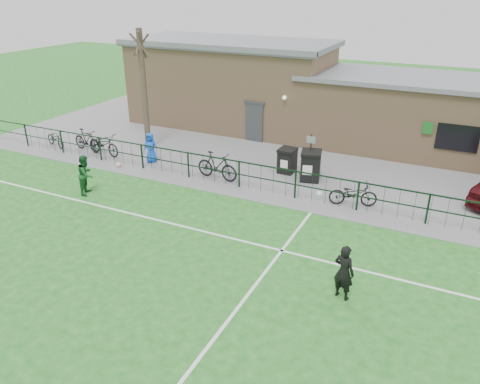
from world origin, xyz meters
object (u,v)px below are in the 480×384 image
at_px(wheelie_bin_right, 311,166).
at_px(bicycle_e, 353,194).
at_px(spectator_child, 151,148).
at_px(bicycle_d, 217,166).
at_px(wheelie_bin_left, 287,161).
at_px(bare_tree, 144,91).
at_px(bicycle_b, 87,140).
at_px(outfield_player, 86,174).
at_px(sign_post, 310,156).
at_px(bicycle_a, 55,139).
at_px(bicycle_c, 104,144).
at_px(ball_ground, 119,165).

distance_m(wheelie_bin_right, bicycle_e, 2.89).
bearing_deg(spectator_child, bicycle_e, -18.65).
height_order(bicycle_d, bicycle_e, bicycle_d).
relative_size(wheelie_bin_left, bicycle_d, 0.51).
height_order(bare_tree, bicycle_e, bare_tree).
xyz_separation_m(bare_tree, bicycle_b, (-2.53, -1.76, -2.41)).
height_order(bare_tree, outfield_player, bare_tree).
distance_m(bare_tree, sign_post, 9.06).
height_order(bicycle_b, bicycle_d, bicycle_d).
bearing_deg(sign_post, bicycle_a, -172.49).
relative_size(bare_tree, spectator_child, 4.14).
bearing_deg(bicycle_c, sign_post, -71.23).
height_order(wheelie_bin_left, spectator_child, spectator_child).
bearing_deg(sign_post, wheelie_bin_right, -61.45).
relative_size(wheelie_bin_right, bicycle_d, 0.60).
bearing_deg(wheelie_bin_left, bicycle_d, -137.30).
bearing_deg(ball_ground, spectator_child, 49.77).
bearing_deg(wheelie_bin_left, wheelie_bin_right, -15.63).
height_order(bare_tree, bicycle_d, bare_tree).
distance_m(wheelie_bin_right, outfield_player, 9.48).
bearing_deg(bicycle_c, outfield_player, -137.66).
height_order(bare_tree, ball_ground, bare_tree).
distance_m(bicycle_c, bicycle_d, 6.64).
bearing_deg(ball_ground, bicycle_e, 3.62).
bearing_deg(outfield_player, wheelie_bin_right, -75.78).
distance_m(bicycle_d, spectator_child, 3.91).
distance_m(bicycle_d, outfield_player, 5.48).
distance_m(wheelie_bin_left, bicycle_d, 3.26).
xyz_separation_m(bicycle_c, spectator_child, (2.76, 0.14, 0.18)).
bearing_deg(sign_post, bicycle_e, -39.38).
height_order(wheelie_bin_left, ball_ground, wheelie_bin_left).
bearing_deg(wheelie_bin_right, bare_tree, 163.57).
distance_m(sign_post, outfield_player, 9.51).
height_order(bicycle_c, outfield_player, outfield_player).
height_order(bare_tree, bicycle_c, bare_tree).
xyz_separation_m(spectator_child, outfield_player, (-0.24, -4.10, 0.08)).
xyz_separation_m(wheelie_bin_right, bicycle_a, (-13.48, -1.54, -0.18)).
xyz_separation_m(wheelie_bin_left, bicycle_a, (-12.25, -1.93, -0.08)).
relative_size(outfield_player, ball_ground, 7.14).
bearing_deg(bicycle_a, wheelie_bin_right, -66.04).
bearing_deg(ball_ground, bare_tree, 96.86).
distance_m(bicycle_a, outfield_player, 6.82).
height_order(bare_tree, sign_post, bare_tree).
bearing_deg(outfield_player, bicycle_b, 22.58).
bearing_deg(wheelie_bin_left, bicycle_b, -168.15).
distance_m(bicycle_b, ball_ground, 3.11).
bearing_deg(bare_tree, wheelie_bin_right, -2.61).
bearing_deg(bare_tree, bicycle_e, -10.88).
distance_m(bicycle_d, ball_ground, 4.98).
xyz_separation_m(bicycle_a, spectator_child, (5.89, 0.30, 0.29)).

